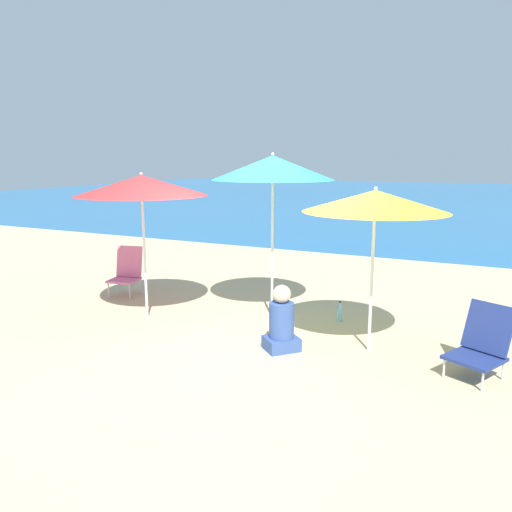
{
  "coord_description": "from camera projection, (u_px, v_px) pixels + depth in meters",
  "views": [
    {
      "loc": [
        2.65,
        -5.57,
        2.29
      ],
      "look_at": [
        -0.26,
        0.38,
        1.0
      ],
      "focal_mm": 35.0,
      "sensor_mm": 36.0,
      "label": 1
    }
  ],
  "objects": [
    {
      "name": "ground_plane",
      "position": [
        261.0,
        338.0,
        6.49
      ],
      "size": [
        60.0,
        60.0,
        0.0
      ],
      "primitive_type": "plane",
      "color": "#C6B284"
    },
    {
      "name": "beach_umbrella_yellow",
      "position": [
        375.0,
        201.0,
        5.72
      ],
      "size": [
        1.69,
        1.69,
        1.98
      ],
      "color": "white",
      "rests_on": "ground"
    },
    {
      "name": "beach_chair_navy",
      "position": [
        481.0,
        343.0,
        5.3
      ],
      "size": [
        0.71,
        0.76,
        0.77
      ],
      "rotation": [
        0.0,
        0.0,
        -0.44
      ],
      "color": "silver",
      "rests_on": "ground"
    },
    {
      "name": "beach_umbrella_teal",
      "position": [
        273.0,
        168.0,
        6.96
      ],
      "size": [
        1.73,
        1.73,
        2.38
      ],
      "color": "white",
      "rests_on": "ground"
    },
    {
      "name": "water_bottle",
      "position": [
        340.0,
        313.0,
        7.15
      ],
      "size": [
        0.07,
        0.07,
        0.29
      ],
      "color": "#8CCCEA",
      "rests_on": "ground"
    },
    {
      "name": "sea_water",
      "position": [
        451.0,
        198.0,
        29.47
      ],
      "size": [
        60.0,
        40.0,
        0.01
      ],
      "color": "#23669E",
      "rests_on": "ground"
    },
    {
      "name": "person_seated_near",
      "position": [
        282.0,
        323.0,
        6.03
      ],
      "size": [
        0.51,
        0.52,
        0.81
      ],
      "rotation": [
        0.0,
        0.0,
        -0.74
      ],
      "color": "#334C8C",
      "rests_on": "ground"
    },
    {
      "name": "beach_umbrella_red",
      "position": [
        142.0,
        186.0,
        6.99
      ],
      "size": [
        1.87,
        1.87,
        2.11
      ],
      "color": "white",
      "rests_on": "ground"
    },
    {
      "name": "beach_chair_pink",
      "position": [
        127.0,
        270.0,
        8.54
      ],
      "size": [
        0.55,
        0.57,
        0.82
      ],
      "rotation": [
        0.0,
        0.0,
        0.2
      ],
      "color": "silver",
      "rests_on": "ground"
    }
  ]
}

